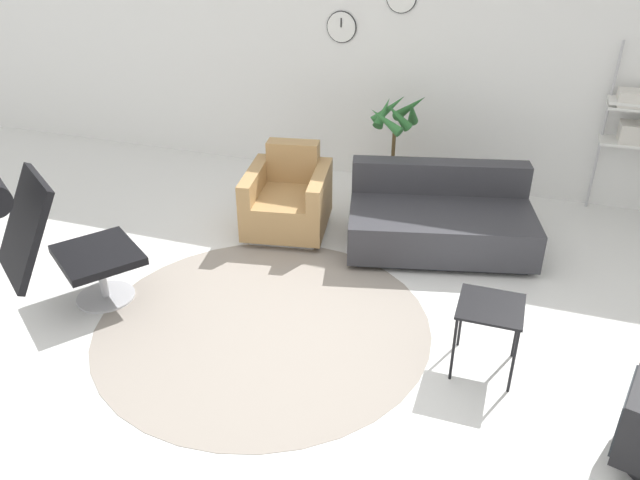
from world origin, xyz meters
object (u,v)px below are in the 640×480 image
potted_plant (393,160)px  side_table (490,313)px  couch_low (440,221)px  armchair_red (288,201)px  lounge_chair (40,228)px

potted_plant → side_table: bearing=-63.1°
couch_low → side_table: 1.66m
side_table → couch_low: bearing=109.7°
side_table → potted_plant: (-1.15, 2.27, 0.04)m
armchair_red → couch_low: size_ratio=0.53×
armchair_red → couch_low: bearing=175.2°
lounge_chair → potted_plant: bearing=90.1°
lounge_chair → side_table: size_ratio=2.42×
lounge_chair → couch_low: (2.50, 1.95, -0.47)m
couch_low → side_table: (0.56, -1.55, 0.19)m
armchair_red → lounge_chair: bearing=48.1°
lounge_chair → potted_plant: size_ratio=1.04×
side_table → potted_plant: bearing=116.9°
potted_plant → couch_low: bearing=-50.4°
lounge_chair → armchair_red: size_ratio=1.29×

